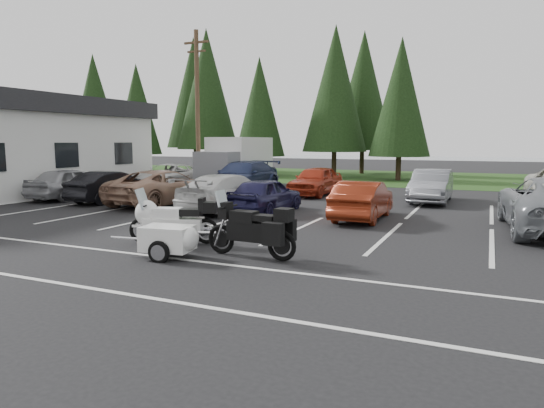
{
  "coord_description": "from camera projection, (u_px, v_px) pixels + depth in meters",
  "views": [
    {
      "loc": [
        5.75,
        -12.42,
        2.65
      ],
      "look_at": [
        0.39,
        -0.5,
        0.96
      ],
      "focal_mm": 32.0,
      "sensor_mm": 36.0,
      "label": 1
    }
  ],
  "objects": [
    {
      "name": "conifer_2",
      "position": [
        207.0,
        89.0,
        40.15
      ],
      "size": [
        5.1,
        5.1,
        11.89
      ],
      "color": "#332316",
      "rests_on": "ground"
    },
    {
      "name": "conifer_back_a",
      "position": [
        194.0,
        93.0,
        45.54
      ],
      "size": [
        5.28,
        5.28,
        12.3
      ],
      "color": "#332316",
      "rests_on": "ground"
    },
    {
      "name": "conifer_1",
      "position": [
        137.0,
        109.0,
        41.34
      ],
      "size": [
        3.96,
        3.96,
        9.22
      ],
      "color": "#332316",
      "rests_on": "ground"
    },
    {
      "name": "car_near_1",
      "position": [
        112.0,
        186.0,
        21.4
      ],
      "size": [
        1.72,
        4.21,
        1.36
      ],
      "primitive_type": "imported",
      "rotation": [
        0.0,
        0.0,
        3.07
      ],
      "color": "black",
      "rests_on": "ground"
    },
    {
      "name": "lake_water",
      "position": [
        475.0,
        162.0,
        62.03
      ],
      "size": [
        70.0,
        50.0,
        0.02
      ],
      "primitive_type": "cube",
      "color": "slate",
      "rests_on": "ground"
    },
    {
      "name": "car_near_3",
      "position": [
        229.0,
        192.0,
        18.55
      ],
      "size": [
        2.5,
        5.1,
        1.43
      ],
      "primitive_type": "imported",
      "rotation": [
        0.0,
        0.0,
        3.04
      ],
      "color": "beige",
      "rests_on": "ground"
    },
    {
      "name": "car_near_2",
      "position": [
        164.0,
        187.0,
        20.45
      ],
      "size": [
        2.93,
        5.51,
        1.48
      ],
      "primitive_type": "imported",
      "rotation": [
        0.0,
        0.0,
        3.05
      ],
      "color": "#906A53",
      "rests_on": "ground"
    },
    {
      "name": "touring_motorcycle",
      "position": [
        173.0,
        216.0,
        12.61
      ],
      "size": [
        2.76,
        1.65,
        1.46
      ],
      "primitive_type": null,
      "rotation": [
        0.0,
        0.0,
        0.34
      ],
      "color": "white",
      "rests_on": "ground"
    },
    {
      "name": "ground",
      "position": [
        267.0,
        234.0,
        13.91
      ],
      "size": [
        120.0,
        120.0,
        0.0
      ],
      "primitive_type": "plane",
      "color": "black",
      "rests_on": "ground"
    },
    {
      "name": "utility_pole",
      "position": [
        197.0,
        106.0,
        28.23
      ],
      "size": [
        1.6,
        0.26,
        9.0
      ],
      "color": "#473321",
      "rests_on": "ground"
    },
    {
      "name": "conifer_0",
      "position": [
        95.0,
        103.0,
        44.85
      ],
      "size": [
        4.58,
        4.58,
        10.66
      ],
      "color": "#332316",
      "rests_on": "ground"
    },
    {
      "name": "conifer_4",
      "position": [
        335.0,
        89.0,
        35.82
      ],
      "size": [
        4.8,
        4.8,
        11.17
      ],
      "color": "#332316",
      "rests_on": "ground"
    },
    {
      "name": "conifer_3",
      "position": [
        260.0,
        107.0,
        36.86
      ],
      "size": [
        3.87,
        3.87,
        9.02
      ],
      "color": "#332316",
      "rests_on": "ground"
    },
    {
      "name": "adventure_motorcycle",
      "position": [
        250.0,
        224.0,
        11.07
      ],
      "size": [
        2.59,
        1.03,
        1.55
      ],
      "primitive_type": null,
      "rotation": [
        0.0,
        0.0,
        -0.06
      ],
      "color": "black",
      "rests_on": "ground"
    },
    {
      "name": "car_far_3",
      "position": [
        431.0,
        186.0,
        21.23
      ],
      "size": [
        1.52,
        4.36,
        1.44
      ],
      "primitive_type": "imported",
      "rotation": [
        0.0,
        0.0,
        0.0
      ],
      "color": "slate",
      "rests_on": "ground"
    },
    {
      "name": "cargo_trailer",
      "position": [
        168.0,
        242.0,
        11.06
      ],
      "size": [
        1.75,
        1.15,
        0.75
      ],
      "primitive_type": null,
      "rotation": [
        0.0,
        0.0,
        0.15
      ],
      "color": "white",
      "rests_on": "ground"
    },
    {
      "name": "car_near_4",
      "position": [
        266.0,
        195.0,
        18.2
      ],
      "size": [
        1.76,
        3.96,
        1.32
      ],
      "primitive_type": "imported",
      "rotation": [
        0.0,
        0.0,
        3.09
      ],
      "color": "#18173A",
      "rests_on": "ground"
    },
    {
      "name": "conifer_back_b",
      "position": [
        363.0,
        91.0,
        39.54
      ],
      "size": [
        4.97,
        4.97,
        11.58
      ],
      "color": "#332316",
      "rests_on": "ground"
    },
    {
      "name": "car_far_0",
      "position": [
        168.0,
        176.0,
        27.31
      ],
      "size": [
        2.38,
        5.07,
        1.4
      ],
      "primitive_type": "imported",
      "rotation": [
        0.0,
        0.0,
        0.01
      ],
      "color": "silver",
      "rests_on": "ground"
    },
    {
      "name": "conifer_5",
      "position": [
        401.0,
        97.0,
        32.73
      ],
      "size": [
        4.14,
        4.14,
        9.63
      ],
      "color": "#332316",
      "rests_on": "ground"
    },
    {
      "name": "car_near_0",
      "position": [
        70.0,
        183.0,
        22.49
      ],
      "size": [
        2.02,
        4.4,
        1.46
      ],
      "primitive_type": "imported",
      "rotation": [
        0.0,
        0.0,
        3.21
      ],
      "color": "#9E9EA2",
      "rests_on": "ground"
    },
    {
      "name": "car_far_2",
      "position": [
        315.0,
        181.0,
        24.03
      ],
      "size": [
        1.89,
        4.32,
        1.45
      ],
      "primitive_type": "imported",
      "rotation": [
        0.0,
        0.0,
        -0.04
      ],
      "color": "#9E2914",
      "rests_on": "ground"
    },
    {
      "name": "stall_markings",
      "position": [
        293.0,
        224.0,
        15.72
      ],
      "size": [
        32.0,
        16.0,
        0.01
      ],
      "primitive_type": "cube",
      "color": "silver",
      "rests_on": "ground"
    },
    {
      "name": "grass_strip",
      "position": [
        404.0,
        178.0,
        35.62
      ],
      "size": [
        80.0,
        16.0,
        0.01
      ],
      "primitive_type": "cube",
      "color": "#1A3912",
      "rests_on": "ground"
    },
    {
      "name": "box_truck",
      "position": [
        232.0,
        162.0,
        28.28
      ],
      "size": [
        2.4,
        5.6,
        2.9
      ],
      "primitive_type": null,
      "color": "silver",
      "rests_on": "ground"
    },
    {
      "name": "car_far_1",
      "position": [
        243.0,
        177.0,
        25.26
      ],
      "size": [
        2.3,
        5.63,
        1.63
      ],
      "primitive_type": "imported",
      "rotation": [
        0.0,
        0.0,
        0.0
      ],
      "color": "#1C2547",
      "rests_on": "ground"
    },
    {
      "name": "car_near_5",
      "position": [
        363.0,
        200.0,
        16.57
      ],
      "size": [
        1.46,
        4.03,
        1.32
      ],
      "primitive_type": "imported",
      "rotation": [
        0.0,
        0.0,
        3.16
      ],
      "color": "maroon",
      "rests_on": "ground"
    }
  ]
}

